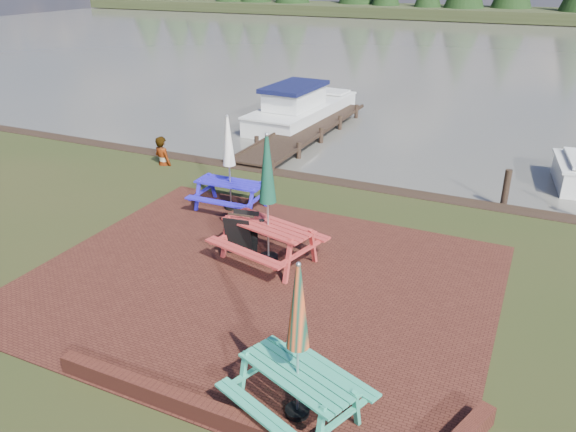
# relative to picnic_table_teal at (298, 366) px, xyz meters

# --- Properties ---
(ground) EXTENTS (120.00, 120.00, 0.00)m
(ground) POSITION_rel_picnic_table_teal_xyz_m (-2.16, 1.96, -0.85)
(ground) COLOR black
(ground) RESTS_ON ground
(paving) EXTENTS (9.00, 7.50, 0.02)m
(paving) POSITION_rel_picnic_table_teal_xyz_m (-2.16, 2.96, -0.84)
(paving) COLOR #3B1912
(paving) RESTS_ON ground
(brick_wall) EXTENTS (6.21, 1.79, 0.30)m
(brick_wall) POSITION_rel_picnic_table_teal_xyz_m (-0.02, -0.45, -0.70)
(brick_wall) COLOR #4C1E16
(brick_wall) RESTS_ON ground
(water) EXTENTS (120.00, 60.00, 0.02)m
(water) POSITION_rel_picnic_table_teal_xyz_m (-2.16, 38.96, -0.85)
(water) COLOR #45433B
(water) RESTS_ON ground
(picnic_table_teal) EXTENTS (2.19, 2.08, 2.42)m
(picnic_table_teal) POSITION_rel_picnic_table_teal_xyz_m (0.00, 0.00, 0.00)
(picnic_table_teal) COLOR teal
(picnic_table_teal) RESTS_ON ground
(picnic_table_red) EXTENTS (2.37, 2.20, 2.78)m
(picnic_table_red) POSITION_rel_picnic_table_teal_xyz_m (-2.42, 3.88, 0.13)
(picnic_table_red) COLOR #AA2E2B
(picnic_table_red) RESTS_ON ground
(picnic_table_blue) EXTENTS (1.80, 1.61, 2.45)m
(picnic_table_blue) POSITION_rel_picnic_table_teal_xyz_m (-4.55, 5.94, 0.01)
(picnic_table_blue) COLOR #2318BB
(picnic_table_blue) RESTS_ON ground
(chalkboard) EXTENTS (0.61, 0.63, 0.94)m
(chalkboard) POSITION_rel_picnic_table_teal_xyz_m (-3.07, 3.89, -0.36)
(chalkboard) COLOR black
(chalkboard) RESTS_ON ground
(jetty) EXTENTS (1.76, 9.08, 1.00)m
(jetty) POSITION_rel_picnic_table_teal_xyz_m (-5.66, 13.24, -0.73)
(jetty) COLOR black
(jetty) RESTS_ON ground
(boat_jetty) EXTENTS (2.51, 6.48, 1.85)m
(boat_jetty) POSITION_rel_picnic_table_teal_xyz_m (-6.68, 15.26, -0.49)
(boat_jetty) COLOR silver
(boat_jetty) RESTS_ON ground
(person) EXTENTS (0.75, 0.59, 1.81)m
(person) POSITION_rel_picnic_table_teal_xyz_m (-8.31, 8.11, 0.05)
(person) COLOR gray
(person) RESTS_ON ground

